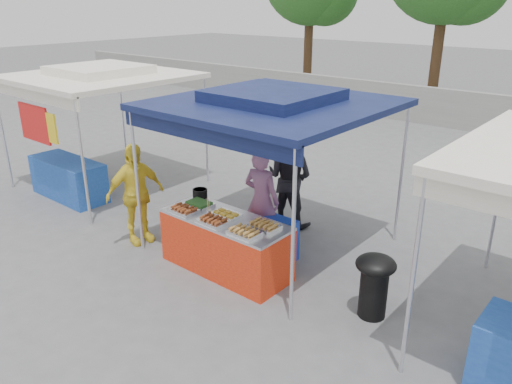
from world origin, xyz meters
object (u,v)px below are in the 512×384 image
Objects in this scene: vendor_woman at (262,200)px; customer_person at (135,194)px; vendor_table at (226,244)px; helper_man at (290,177)px; cooking_pot at (200,193)px; wok_burner at (374,281)px.

vendor_woman is 1.00× the size of customer_person.
vendor_table is 2.02m from helper_man.
vendor_woman is at bearing 32.01° from cooking_pot.
cooking_pot is 0.27× the size of wok_burner.
vendor_woman is (0.85, 0.53, -0.07)m from cooking_pot.
cooking_pot reaches higher than wok_burner.
wok_burner is at bearing 8.87° from vendor_table.
helper_man is (-0.24, 1.08, 0.04)m from vendor_woman.
wok_burner is (3.12, 0.01, -0.41)m from cooking_pot.
helper_man is at bearing -83.53° from vendor_woman.
vendor_table is at bearing 169.50° from wok_burner.
cooking_pot is at bearing 158.71° from vendor_table.
customer_person reaches higher than vendor_woman.
customer_person reaches higher than vendor_table.
customer_person is at bearing 26.30° from vendor_woman.
vendor_table is 2.27m from wok_burner.
wok_burner is 0.51× the size of vendor_woman.
wok_burner is 4.08m from customer_person.
vendor_table is at bearing 89.59° from helper_man.
cooking_pot is 1.00m from vendor_woman.
vendor_woman is 1.11m from helper_man.
wok_burner is at bearing -68.97° from customer_person.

